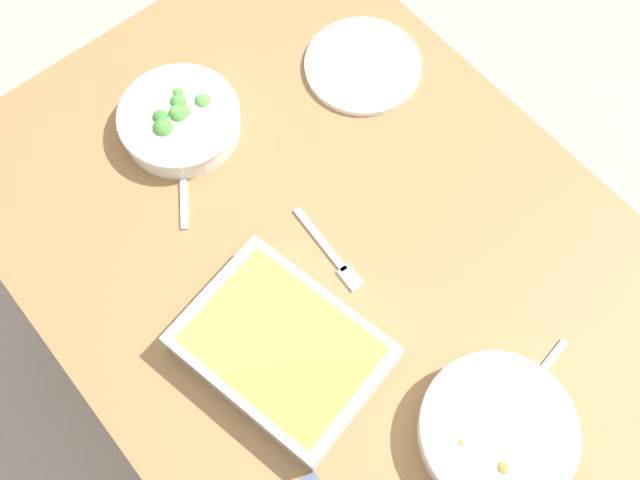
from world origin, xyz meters
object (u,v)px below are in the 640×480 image
spoon_by_broccoli (183,170)px  broccoli_bowl (180,120)px  side_plate (363,65)px  fork_on_table (332,254)px  spoon_by_stew (524,394)px  baking_dish (282,348)px  stew_bowl (497,432)px

spoon_by_broccoli → broccoli_bowl: bearing=145.5°
broccoli_bowl → side_plate: broccoli_bowl is taller
side_plate → fork_on_table: bearing=-49.2°
side_plate → spoon_by_stew: size_ratio=1.25×
baking_dish → fork_on_table: (-0.08, 0.17, -0.03)m
side_plate → fork_on_table: 0.39m
broccoli_bowl → spoon_by_stew: bearing=9.5°
baking_dish → spoon_by_stew: 0.38m
side_plate → spoon_by_stew: (0.62, -0.22, -0.00)m
spoon_by_stew → fork_on_table: 0.38m
baking_dish → stew_bowl: bearing=28.5°
baking_dish → side_plate: baking_dish is taller
spoon_by_stew → fork_on_table: size_ratio=0.99×
broccoli_bowl → baking_dish: bearing=-15.4°
spoon_by_stew → spoon_by_broccoli: 0.68m
broccoli_bowl → fork_on_table: broccoli_bowl is taller
baking_dish → spoon_by_broccoli: baking_dish is taller
stew_bowl → side_plate: (-0.63, 0.30, -0.03)m
stew_bowl → spoon_by_broccoli: size_ratio=1.52×
broccoli_bowl → spoon_by_stew: broccoli_bowl is taller
broccoli_bowl → side_plate: size_ratio=0.99×
stew_bowl → fork_on_table: bearing=179.2°
baking_dish → side_plate: bearing=125.9°
spoon_by_stew → spoon_by_broccoli: bearing=-165.3°
side_plate → spoon_by_stew: 0.66m
stew_bowl → baking_dish: size_ratio=0.70×
spoon_by_stew → fork_on_table: spoon_by_stew is taller
baking_dish → fork_on_table: bearing=115.6°
broccoli_bowl → spoon_by_broccoli: size_ratio=1.41×
broccoli_bowl → spoon_by_stew: (0.73, 0.12, -0.03)m
baking_dish → side_plate: 0.57m
side_plate → spoon_by_broccoli: bearing=-95.3°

